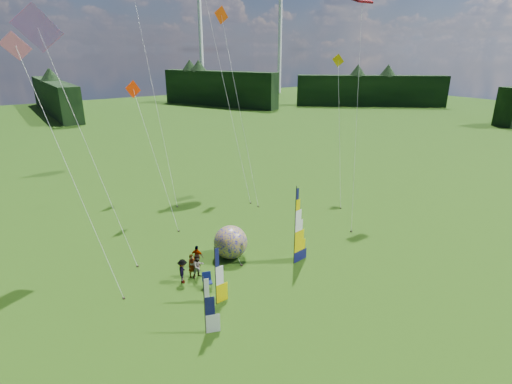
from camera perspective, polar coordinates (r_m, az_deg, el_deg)
ground at (r=25.02m, az=7.27°, el=-14.13°), size 220.00×220.00×0.00m
treeline_ring at (r=23.04m, az=7.70°, el=-5.83°), size 210.00×210.00×8.00m
turbine_left at (r=138.73m, az=3.41°, el=20.13°), size 8.00×1.20×30.00m
turbine_right at (r=131.38m, az=-7.86°, el=20.02°), size 8.00×1.20×30.00m
feather_banner_main at (r=26.69m, az=5.60°, el=-5.07°), size 1.46×0.32×5.44m
side_banner_left at (r=23.07m, az=-5.80°, el=-11.99°), size 0.99×0.15×3.56m
side_banner_far at (r=21.08m, az=-7.35°, el=-15.97°), size 0.94×0.43×3.25m
bol_inflatable at (r=28.10m, az=-3.65°, el=-7.17°), size 3.11×3.11×2.36m
spectator_a at (r=26.33m, az=-9.10°, el=-10.35°), size 0.60×0.42×1.58m
spectator_b at (r=26.17m, az=-8.26°, el=-10.43°), size 0.82×0.45×1.62m
spectator_c at (r=25.81m, az=-10.42°, el=-11.06°), size 0.85×1.08×1.60m
spectator_d at (r=27.39m, az=-8.40°, el=-9.08°), size 0.86×0.93×1.54m
camp_chair at (r=25.12m, az=-6.96°, el=-12.55°), size 0.74×0.74×1.03m
kite_whale at (r=40.42m, az=-4.53°, el=16.12°), size 9.25×15.20×22.76m
kite_rainbow_delta at (r=28.18m, az=-23.05°, el=7.82°), size 8.49×11.68×17.63m
kite_parafoil at (r=34.26m, az=14.34°, el=12.28°), size 10.25×10.54×19.58m
small_kite_red at (r=33.74m, az=-14.26°, el=5.62°), size 6.19×9.50×12.01m
small_kite_orange at (r=38.72m, az=-2.40°, el=12.78°), size 6.05×11.69×18.42m
small_kite_yellow at (r=38.84m, az=11.88°, el=9.04°), size 7.86×8.85×13.92m
small_kite_pink at (r=25.31m, az=-25.18°, el=3.71°), size 5.70×9.68×15.39m
small_kite_green at (r=40.74m, az=-14.57°, el=14.85°), size 5.56×13.77×21.69m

